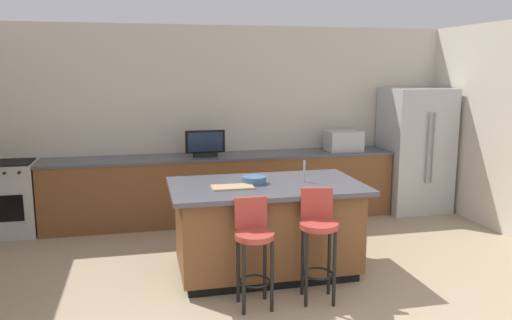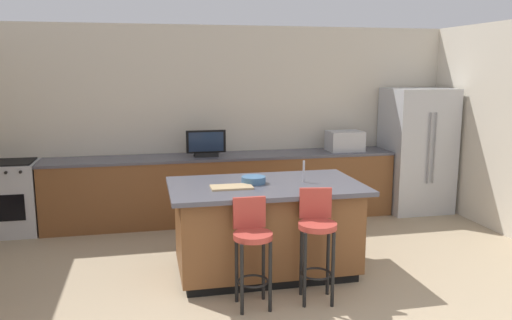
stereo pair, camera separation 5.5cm
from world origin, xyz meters
The scene contains 13 objects.
wall_back centered at (0.00, 4.75, 1.32)m, with size 6.98×0.12×2.63m, color beige.
counter_back centered at (-0.08, 4.37, 0.45)m, with size 4.71×0.62×0.90m.
kitchen_island centered at (0.05, 2.46, 0.47)m, with size 1.91×1.12×0.93m.
refrigerator centered at (2.73, 4.29, 0.89)m, with size 0.89×0.80×1.78m.
range_oven centered at (-2.81, 4.37, 0.46)m, with size 0.74×0.63×0.92m.
microwave centered at (1.66, 4.37, 1.04)m, with size 0.48×0.36×0.28m, color #B7BABF.
tv_monitor centered at (-0.32, 4.32, 1.06)m, with size 0.52×0.16×0.35m.
sink_faucet_back centered at (-0.16, 4.47, 1.02)m, with size 0.02×0.02×0.24m, color #B2B2B7.
sink_faucet_island centered at (0.45, 2.46, 1.04)m, with size 0.02×0.02×0.22m, color #B2B2B7.
bar_stool_left centered at (-0.23, 1.77, 0.57)m, with size 0.34×0.34×0.95m.
bar_stool_right centered at (0.35, 1.77, 0.61)m, with size 0.34×0.36×1.00m.
fruit_bowl centered at (-0.06, 2.52, 0.96)m, with size 0.24×0.24×0.07m, color #3F668C.
cutting_board centered at (-0.31, 2.36, 0.94)m, with size 0.40×0.22×0.02m, color tan.
Camera 1 is at (-1.15, -2.34, 2.06)m, focal length 35.86 mm.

